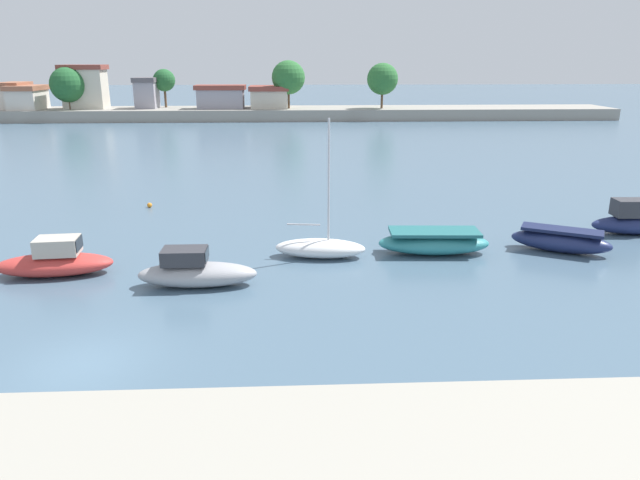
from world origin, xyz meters
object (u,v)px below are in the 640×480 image
mooring_buoy_1 (150,205)px  moored_boat_6 (561,241)px  moored_boat_4 (320,248)px  moored_boat_5 (434,242)px  moored_boat_7 (634,222)px  moored_boat_2 (55,262)px  moored_boat_3 (196,272)px

mooring_buoy_1 → moored_boat_6: bearing=-24.1°
moored_boat_4 → moored_boat_5: 5.58m
moored_boat_6 → moored_boat_7: 6.07m
moored_boat_2 → moored_boat_5: bearing=2.0°
moored_boat_7 → moored_boat_5: bearing=-163.8°
moored_boat_7 → mooring_buoy_1: (-27.71, 7.15, -0.53)m
moored_boat_7 → mooring_buoy_1: size_ratio=15.33×
moored_boat_3 → mooring_buoy_1: (-5.09, 13.76, -0.47)m
moored_boat_3 → moored_boat_5: 11.59m
moored_boat_5 → moored_boat_6: 6.32m
moored_boat_2 → moored_boat_7: 29.44m
moored_boat_2 → moored_boat_6: 23.76m
moored_boat_4 → moored_boat_7: (17.24, 3.11, 0.21)m
moored_boat_4 → mooring_buoy_1: bearing=142.7°
moored_boat_5 → moored_boat_6: bearing=2.5°
mooring_buoy_1 → moored_boat_4: bearing=-44.4°
moored_boat_2 → moored_boat_4: 11.92m
moored_boat_3 → mooring_buoy_1: moored_boat_3 is taller
moored_boat_2 → moored_boat_5: moored_boat_2 is taller
moored_boat_3 → moored_boat_4: moored_boat_4 is taller
moored_boat_6 → moored_boat_4: bearing=-150.5°
moored_boat_5 → mooring_buoy_1: moored_boat_5 is taller
moored_boat_6 → mooring_buoy_1: (-22.36, 10.01, -0.41)m
moored_boat_3 → moored_boat_6: 17.68m
moored_boat_3 → moored_boat_6: moored_boat_3 is taller
moored_boat_6 → moored_boat_7: (5.35, 2.86, 0.12)m
moored_boat_3 → moored_boat_7: 23.57m
moored_boat_6 → moored_boat_5: bearing=-152.1°
moored_boat_6 → mooring_buoy_1: size_ratio=15.24×
moored_boat_5 → moored_boat_6: (6.32, -0.04, 0.00)m
moored_boat_5 → moored_boat_3: bearing=-158.0°
moored_boat_3 → moored_boat_5: size_ratio=0.90×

